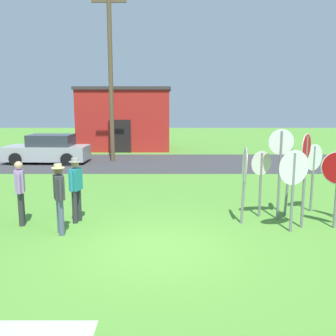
# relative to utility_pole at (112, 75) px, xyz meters

# --- Properties ---
(ground_plane) EXTENTS (80.00, 80.00, 0.00)m
(ground_plane) POSITION_rel_utility_pole_xyz_m (2.75, -12.46, -4.62)
(ground_plane) COLOR #518E33
(street_asphalt) EXTENTS (60.00, 6.40, 0.01)m
(street_asphalt) POSITION_rel_utility_pole_xyz_m (2.75, -0.54, -4.62)
(street_asphalt) COLOR #38383A
(street_asphalt) RESTS_ON ground
(building_background) EXTENTS (6.22, 4.17, 4.18)m
(building_background) POSITION_rel_utility_pole_xyz_m (0.10, 5.59, -2.53)
(building_background) COLOR #B2231E
(building_background) RESTS_ON ground
(utility_pole) EXTENTS (1.80, 0.24, 8.87)m
(utility_pole) POSITION_rel_utility_pole_xyz_m (0.00, 0.00, 0.00)
(utility_pole) COLOR brown
(utility_pole) RESTS_ON ground
(parked_car_on_street) EXTENTS (4.36, 2.13, 1.51)m
(parked_car_on_street) POSITION_rel_utility_pole_xyz_m (-3.36, -0.51, -3.93)
(parked_car_on_street) COLOR #A5A8AD
(parked_car_on_street) RESTS_ON ground
(stop_sign_rear_left) EXTENTS (0.65, 0.44, 2.00)m
(stop_sign_rear_left) POSITION_rel_utility_pole_xyz_m (7.25, -9.60, -3.26)
(stop_sign_rear_left) COLOR slate
(stop_sign_rear_left) RESTS_ON ground
(stop_sign_low_front) EXTENTS (0.81, 0.31, 2.05)m
(stop_sign_low_front) POSITION_rel_utility_pole_xyz_m (6.08, -11.38, -3.22)
(stop_sign_low_front) COLOR slate
(stop_sign_low_front) RESTS_ON ground
(stop_sign_far_back) EXTENTS (0.69, 0.08, 2.49)m
(stop_sign_far_back) POSITION_rel_utility_pole_xyz_m (6.05, -10.37, -2.94)
(stop_sign_far_back) COLOR slate
(stop_sign_far_back) RESTS_ON ground
(stop_sign_nearest) EXTENTS (0.41, 0.54, 2.43)m
(stop_sign_nearest) POSITION_rel_utility_pole_xyz_m (6.47, -11.07, -2.99)
(stop_sign_nearest) COLOR slate
(stop_sign_nearest) RESTS_ON ground
(stop_sign_leaning_left) EXTENTS (0.62, 0.29, 1.87)m
(stop_sign_leaning_left) POSITION_rel_utility_pole_xyz_m (5.61, -10.12, -3.37)
(stop_sign_leaning_left) COLOR slate
(stop_sign_leaning_left) RESTS_ON ground
(stop_sign_tallest) EXTENTS (0.14, 0.91, 2.05)m
(stop_sign_tallest) POSITION_rel_utility_pole_xyz_m (5.02, -10.74, -3.22)
(stop_sign_tallest) COLOR slate
(stop_sign_tallest) RESTS_ON ground
(stop_sign_leaning_right) EXTENTS (0.26, 0.76, 2.23)m
(stop_sign_leaning_right) POSITION_rel_utility_pole_xyz_m (6.41, -10.01, -3.10)
(stop_sign_leaning_right) COLOR slate
(stop_sign_leaning_right) RESTS_ON ground
(person_near_signs) EXTENTS (0.31, 0.55, 1.69)m
(person_near_signs) POSITION_rel_utility_pole_xyz_m (-0.81, -10.85, -3.67)
(person_near_signs) COLOR #2D2D33
(person_near_signs) RESTS_ON ground
(person_in_dark_shirt) EXTENTS (0.35, 0.53, 1.74)m
(person_in_dark_shirt) POSITION_rel_utility_pole_xyz_m (0.41, -11.56, -3.64)
(person_in_dark_shirt) COLOR #4C5670
(person_in_dark_shirt) RESTS_ON ground
(person_with_sunhat) EXTENTS (0.32, 0.55, 1.74)m
(person_with_sunhat) POSITION_rel_utility_pole_xyz_m (0.58, -10.61, -3.64)
(person_with_sunhat) COLOR #2D2D33
(person_with_sunhat) RESTS_ON ground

